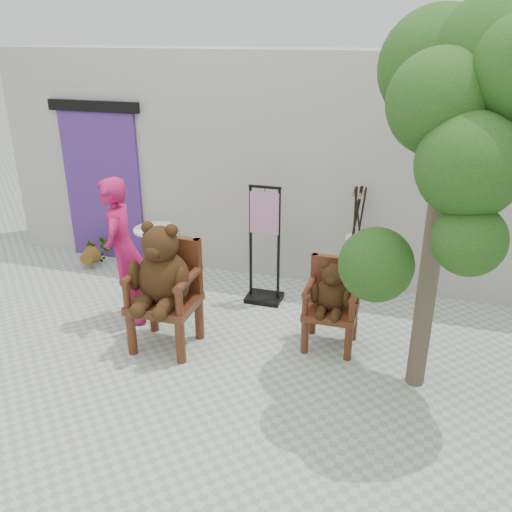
# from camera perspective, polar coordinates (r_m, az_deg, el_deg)

# --- Properties ---
(ground_plane) EXTENTS (60.00, 60.00, 0.00)m
(ground_plane) POSITION_cam_1_polar(r_m,az_deg,el_deg) (5.41, -1.25, -13.85)
(ground_plane) COLOR #A1A997
(ground_plane) RESTS_ON ground
(back_wall) EXTENTS (9.00, 1.00, 3.00)m
(back_wall) POSITION_cam_1_polar(r_m,az_deg,el_deg) (7.55, 6.08, 9.43)
(back_wall) COLOR #ACA9A1
(back_wall) RESTS_ON ground
(doorway) EXTENTS (1.40, 0.11, 2.33)m
(doorway) POSITION_cam_1_polar(r_m,az_deg,el_deg) (8.26, -15.82, 7.47)
(doorway) COLOR #4A2775
(doorway) RESTS_ON ground
(chair_big) EXTENTS (0.68, 0.75, 1.43)m
(chair_big) POSITION_cam_1_polar(r_m,az_deg,el_deg) (5.78, -9.72, -2.28)
(chair_big) COLOR #3F1B0D
(chair_big) RESTS_ON ground
(chair_small) EXTENTS (0.56, 0.54, 1.00)m
(chair_small) POSITION_cam_1_polar(r_m,az_deg,el_deg) (5.85, 8.01, -4.18)
(chair_small) COLOR #3F1B0D
(chair_small) RESTS_ON ground
(person) EXTENTS (0.55, 0.71, 1.73)m
(person) POSITION_cam_1_polar(r_m,az_deg,el_deg) (6.40, -13.62, 0.41)
(person) COLOR #AA154D
(person) RESTS_ON ground
(cafe_table) EXTENTS (0.60, 0.60, 0.70)m
(cafe_table) POSITION_cam_1_polar(r_m,az_deg,el_deg) (7.65, -10.39, 1.02)
(cafe_table) COLOR white
(cafe_table) RESTS_ON ground
(display_stand) EXTENTS (0.45, 0.35, 1.51)m
(display_stand) POSITION_cam_1_polar(r_m,az_deg,el_deg) (6.76, 0.89, -0.23)
(display_stand) COLOR black
(display_stand) RESTS_ON ground
(stool_bucket) EXTENTS (0.32, 0.32, 1.45)m
(stool_bucket) POSITION_cam_1_polar(r_m,az_deg,el_deg) (7.00, 10.50, 0.70)
(stool_bucket) COLOR white
(stool_bucket) RESTS_ON ground
(tree) EXTENTS (1.87, 1.96, 3.59)m
(tree) POSITION_cam_1_polar(r_m,az_deg,el_deg) (4.77, 22.90, 15.65)
(tree) COLOR #423527
(tree) RESTS_ON ground
(potted_plant) EXTENTS (0.43, 0.37, 0.46)m
(potted_plant) POSITION_cam_1_polar(r_m,az_deg,el_deg) (8.26, -16.60, 0.51)
(potted_plant) COLOR black
(potted_plant) RESTS_ON ground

